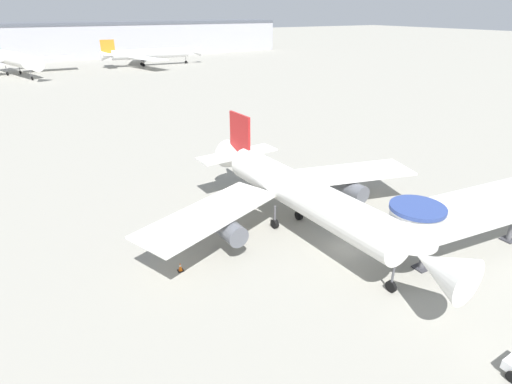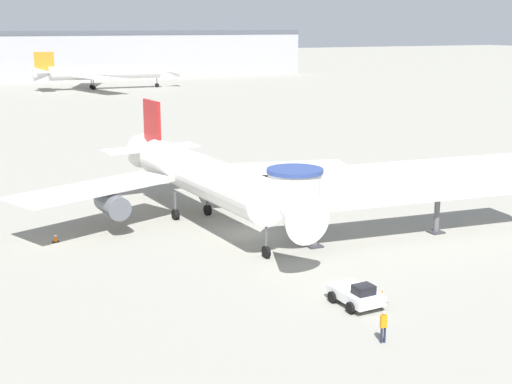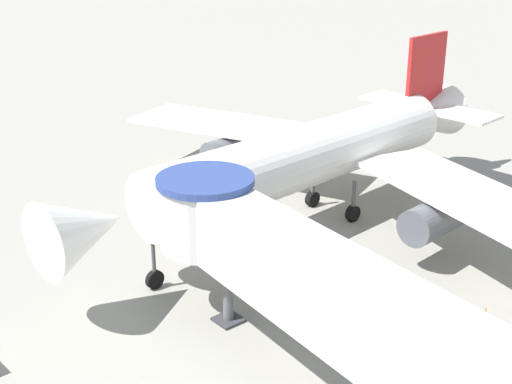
# 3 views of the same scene
# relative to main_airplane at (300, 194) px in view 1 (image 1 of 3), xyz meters

# --- Properties ---
(ground_plane) EXTENTS (800.00, 800.00, 0.00)m
(ground_plane) POSITION_rel_main_airplane_xyz_m (1.69, -4.68, -3.91)
(ground_plane) COLOR gray
(main_airplane) EXTENTS (30.86, 29.27, 9.23)m
(main_airplane) POSITION_rel_main_airplane_xyz_m (0.00, 0.00, 0.00)
(main_airplane) COLOR white
(main_airplane) RESTS_ON ground_plane
(jet_bridge) EXTENTS (22.43, 5.22, 6.02)m
(jet_bridge) POSITION_rel_main_airplane_xyz_m (11.24, -10.44, 0.43)
(jet_bridge) COLOR silver
(jet_bridge) RESTS_ON ground_plane
(traffic_cone_starboard_wing) EXTENTS (0.42, 0.42, 0.69)m
(traffic_cone_starboard_wing) POSITION_rel_main_airplane_xyz_m (12.17, -1.57, -3.58)
(traffic_cone_starboard_wing) COLOR black
(traffic_cone_starboard_wing) RESTS_ON ground_plane
(traffic_cone_port_wing) EXTENTS (0.48, 0.48, 0.79)m
(traffic_cone_port_wing) POSITION_rel_main_airplane_xyz_m (-11.96, -0.46, -3.53)
(traffic_cone_port_wing) COLOR black
(traffic_cone_port_wing) RESTS_ON ground_plane
(background_jet_orange_tail) EXTENTS (37.00, 38.41, 9.55)m
(background_jet_orange_tail) POSITION_rel_main_airplane_xyz_m (22.47, 128.20, 0.30)
(background_jet_orange_tail) COLOR white
(background_jet_orange_tail) RESTS_ON ground_plane
(background_jet_green_tail) EXTENTS (38.11, 35.99, 11.82)m
(background_jet_green_tail) POSITION_rel_main_airplane_xyz_m (-21.21, 124.78, 1.24)
(background_jet_green_tail) COLOR white
(background_jet_green_tail) RESTS_ON ground_plane
(terminal_building) EXTENTS (170.61, 18.99, 14.28)m
(terminal_building) POSITION_rel_main_airplane_xyz_m (11.77, 170.32, 3.24)
(terminal_building) COLOR #A8A8B2
(terminal_building) RESTS_ON ground_plane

